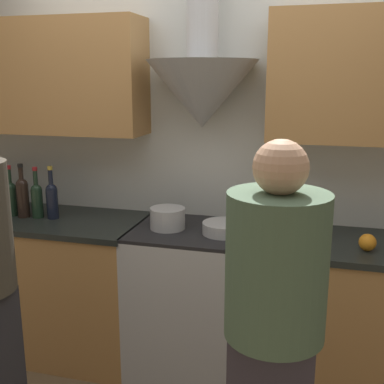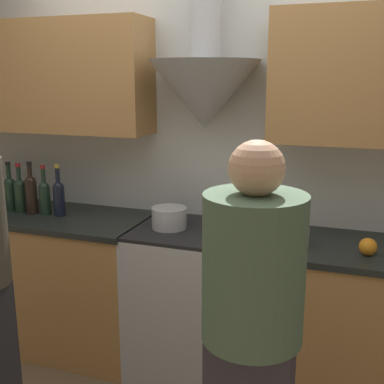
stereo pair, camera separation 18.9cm
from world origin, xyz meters
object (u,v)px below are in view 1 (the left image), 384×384
object	(u,v)px
wine_bottle_8	(37,198)
stove_range	(196,301)
saucepan	(294,234)
stock_pot	(168,218)
wine_bottle_6	(11,196)
person_foreground_right	(273,345)
wine_bottle_5	(0,195)
orange_fruit	(368,242)
wine_bottle_9	(52,198)
wine_bottle_7	(23,195)
mixing_bowl	(224,228)

from	to	relation	value
wine_bottle_8	stove_range	bearing A→B (deg)	1.11
saucepan	stock_pot	bearing A→B (deg)	174.39
wine_bottle_6	person_foreground_right	world-z (taller)	person_foreground_right
wine_bottle_8	stock_pot	size ratio (longest dim) A/B	1.57
stock_pot	saucepan	world-z (taller)	stock_pot
wine_bottle_5	orange_fruit	bearing A→B (deg)	-2.61
wine_bottle_5	stove_range	bearing A→B (deg)	0.40
wine_bottle_9	stock_pot	bearing A→B (deg)	-0.70
wine_bottle_7	wine_bottle_5	bearing A→B (deg)	172.53
stove_range	mixing_bowl	bearing A→B (deg)	-11.78
wine_bottle_6	saucepan	bearing A→B (deg)	-2.33
wine_bottle_6	person_foreground_right	size ratio (longest dim) A/B	0.20
person_foreground_right	orange_fruit	bearing A→B (deg)	68.46
wine_bottle_7	person_foreground_right	bearing A→B (deg)	-31.59
orange_fruit	stock_pot	bearing A→B (deg)	175.43
stock_pot	person_foreground_right	bearing A→B (deg)	-55.24
orange_fruit	person_foreground_right	distance (m)	1.04
wine_bottle_6	wine_bottle_9	size ratio (longest dim) A/B	0.98
stove_range	wine_bottle_7	bearing A→B (deg)	-178.29
stove_range	wine_bottle_6	xyz separation A→B (m)	(-1.23, -0.02, 0.59)
wine_bottle_7	mixing_bowl	distance (m)	1.31
wine_bottle_5	wine_bottle_7	xyz separation A→B (m)	(0.19, -0.02, 0.01)
stock_pot	saucepan	size ratio (longest dim) A/B	1.28
wine_bottle_6	stock_pot	bearing A→B (deg)	-0.03
wine_bottle_7	saucepan	bearing A→B (deg)	-2.09
wine_bottle_6	stock_pot	world-z (taller)	wine_bottle_6
stove_range	person_foreground_right	world-z (taller)	person_foreground_right
wine_bottle_6	wine_bottle_8	bearing A→B (deg)	0.83
mixing_bowl	saucepan	size ratio (longest dim) A/B	1.52
wine_bottle_8	wine_bottle_6	bearing A→B (deg)	-179.17
wine_bottle_6	wine_bottle_5	bearing A→B (deg)	171.52
stove_range	wine_bottle_5	bearing A→B (deg)	-179.60
wine_bottle_8	mixing_bowl	xyz separation A→B (m)	(1.21, -0.02, -0.09)
wine_bottle_9	orange_fruit	bearing A→B (deg)	-2.99
wine_bottle_9	saucepan	world-z (taller)	wine_bottle_9
wine_bottle_6	orange_fruit	xyz separation A→B (m)	(2.17, -0.09, -0.08)
mixing_bowl	wine_bottle_5	bearing A→B (deg)	178.99
person_foreground_right	wine_bottle_6	bearing A→B (deg)	149.55
saucepan	person_foreground_right	distance (m)	0.99
stove_range	wine_bottle_6	world-z (taller)	wine_bottle_6
stove_range	wine_bottle_9	xyz separation A→B (m)	(-0.94, -0.01, 0.59)
wine_bottle_6	stock_pot	size ratio (longest dim) A/B	1.58
mixing_bowl	orange_fruit	world-z (taller)	orange_fruit
wine_bottle_9	orange_fruit	distance (m)	1.88
wine_bottle_7	wine_bottle_8	xyz separation A→B (m)	(0.09, 0.01, -0.02)
stove_range	stock_pot	bearing A→B (deg)	-172.18
wine_bottle_7	wine_bottle_9	bearing A→B (deg)	5.75
wine_bottle_7	mixing_bowl	size ratio (longest dim) A/B	1.40
wine_bottle_7	orange_fruit	bearing A→B (deg)	-2.17
stove_range	wine_bottle_9	bearing A→B (deg)	-179.14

